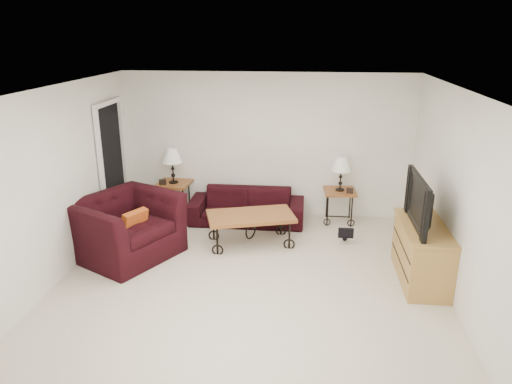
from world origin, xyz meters
TOP-DOWN VIEW (x-y plane):
  - ground at (0.00, 0.00)m, footprint 5.00×5.00m
  - wall_back at (0.00, 2.50)m, footprint 5.00×0.02m
  - wall_front at (0.00, -2.50)m, footprint 5.00×0.02m
  - wall_left at (-2.50, 0.00)m, footprint 0.02×5.00m
  - wall_right at (2.50, 0.00)m, footprint 0.02×5.00m
  - ceiling at (0.00, 0.00)m, footprint 5.00×5.00m
  - doorway at (-2.47, 1.65)m, footprint 0.08×0.94m
  - sofa at (-0.30, 2.02)m, footprint 1.94×0.76m
  - side_table_left at (-1.62, 2.20)m, footprint 0.60×0.60m
  - side_table_right at (1.27, 2.20)m, footprint 0.56×0.56m
  - lamp_left at (-1.62, 2.20)m, footprint 0.37×0.37m
  - lamp_right at (1.27, 2.20)m, footprint 0.35×0.35m
  - photo_frame_left at (-1.77, 2.05)m, footprint 0.12×0.03m
  - photo_frame_right at (1.42, 2.05)m, footprint 0.12×0.03m
  - coffee_table at (-0.13, 1.14)m, footprint 1.45×1.05m
  - armchair at (-1.88, 0.55)m, footprint 1.71×1.78m
  - throw_pillow at (-1.73, 0.50)m, footprint 0.29×0.40m
  - tv_stand at (2.23, 0.26)m, footprint 0.53×1.28m
  - television at (2.21, 0.26)m, footprint 0.15×1.14m
  - backpack at (1.33, 1.40)m, footprint 0.40×0.33m

SIDE VIEW (x-z plane):
  - ground at x=0.00m, z-range 0.00..0.00m
  - backpack at x=1.33m, z-range 0.00..0.46m
  - coffee_table at x=-0.13m, z-range 0.00..0.49m
  - sofa at x=-0.30m, z-range 0.00..0.57m
  - side_table_right at x=1.27m, z-range 0.00..0.57m
  - side_table_left at x=-1.62m, z-range 0.00..0.61m
  - tv_stand at x=2.23m, z-range 0.00..0.77m
  - armchair at x=-1.88m, z-range 0.00..0.89m
  - throw_pillow at x=-1.73m, z-range 0.32..0.72m
  - photo_frame_right at x=1.42m, z-range 0.57..0.67m
  - photo_frame_left at x=-1.77m, z-range 0.61..0.72m
  - lamp_right at x=1.27m, z-range 0.57..1.15m
  - lamp_left at x=-1.62m, z-range 0.61..1.23m
  - doorway at x=-2.47m, z-range 0.00..2.04m
  - television at x=2.21m, z-range 0.77..1.43m
  - wall_back at x=0.00m, z-range 0.00..2.50m
  - wall_front at x=0.00m, z-range 0.00..2.50m
  - wall_left at x=-2.50m, z-range 0.00..2.50m
  - wall_right at x=2.50m, z-range 0.00..2.50m
  - ceiling at x=0.00m, z-range 2.50..2.50m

